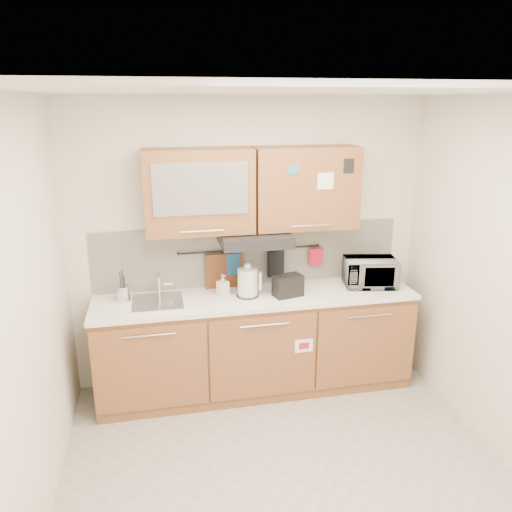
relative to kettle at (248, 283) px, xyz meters
name	(u,v)px	position (x,y,z in m)	size (l,w,h in m)	color
floor	(290,477)	(0.08, -1.18, -1.04)	(3.20, 3.20, 0.00)	#9E9993
ceiling	(300,91)	(0.08, -1.18, 1.56)	(3.20, 3.20, 0.00)	white
wall_back	(249,244)	(0.08, 0.32, 0.26)	(3.20, 3.20, 0.00)	silver
wall_left	(24,330)	(-1.52, -1.18, 0.26)	(3.00, 3.00, 0.00)	silver
base_cabinet	(256,348)	(0.08, 0.01, -0.64)	(2.80, 0.64, 0.88)	brown
countertop	(256,297)	(0.08, 0.01, -0.14)	(2.82, 0.62, 0.04)	white
backsplash	(250,255)	(0.08, 0.30, 0.16)	(2.80, 0.02, 0.56)	silver
upper_cabinets	(252,189)	(0.07, 0.14, 0.79)	(1.82, 0.37, 0.70)	brown
range_hood	(255,238)	(0.08, 0.07, 0.38)	(0.60, 0.46, 0.10)	black
sink	(158,301)	(-0.77, 0.02, -0.12)	(0.42, 0.40, 0.26)	silver
utensil_rail	(250,250)	(0.08, 0.27, 0.22)	(0.02, 0.02, 1.30)	black
utensil_crock	(124,293)	(-1.05, 0.10, -0.05)	(0.14, 0.14, 0.28)	silver
kettle	(248,283)	(0.00, 0.00, 0.00)	(0.22, 0.19, 0.30)	silver
toaster	(288,285)	(0.34, -0.06, -0.03)	(0.27, 0.20, 0.19)	black
microwave	(370,272)	(1.15, 0.03, 0.01)	(0.46, 0.31, 0.26)	#999999
soap_bottle	(223,285)	(-0.21, 0.08, -0.03)	(0.08, 0.09, 0.19)	#999999
cutting_board	(224,276)	(-0.17, 0.25, -0.01)	(0.34, 0.02, 0.41)	brown
oven_mitt	(233,264)	(-0.09, 0.25, 0.10)	(0.12, 0.03, 0.20)	navy
dark_pouch	(276,263)	(0.31, 0.25, 0.08)	(0.15, 0.04, 0.24)	black
pot_holder	(316,257)	(0.70, 0.25, 0.12)	(0.13, 0.02, 0.16)	#AC1629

